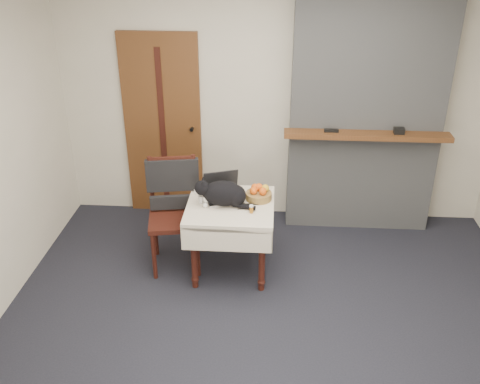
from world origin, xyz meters
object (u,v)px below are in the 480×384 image
(side_table, at_px, (230,215))
(fruit_basket, at_px, (259,194))
(cream_jar, at_px, (202,199))
(cat, at_px, (224,194))
(chair, at_px, (173,197))
(laptop, at_px, (223,192))
(pill_bottle, at_px, (251,209))
(door, at_px, (163,127))

(side_table, height_order, fruit_basket, fruit_basket)
(side_table, relative_size, cream_jar, 11.38)
(cat, distance_m, chair, 0.53)
(laptop, height_order, chair, chair)
(cream_jar, relative_size, chair, 0.06)
(cat, bearing_deg, fruit_basket, 19.91)
(side_table, distance_m, pill_bottle, 0.29)
(fruit_basket, bearing_deg, cream_jar, -168.95)
(side_table, bearing_deg, fruit_basket, 25.61)
(fruit_basket, height_order, chair, chair)
(cat, bearing_deg, chair, 157.20)
(side_table, bearing_deg, cream_jar, 175.67)
(cream_jar, distance_m, chair, 0.31)
(cream_jar, bearing_deg, side_table, -4.33)
(chair, bearing_deg, fruit_basket, -11.69)
(door, bearing_deg, cat, -56.30)
(pill_bottle, bearing_deg, chair, 158.87)
(laptop, height_order, cat, cat)
(side_table, xyz_separation_m, fruit_basket, (0.25, 0.12, 0.17))
(pill_bottle, relative_size, chair, 0.07)
(laptop, distance_m, chair, 0.47)
(door, bearing_deg, cream_jar, -63.31)
(laptop, distance_m, cat, 0.15)
(laptop, xyz_separation_m, cat, (0.03, -0.14, 0.06))
(fruit_basket, bearing_deg, cat, -155.54)
(door, distance_m, pill_bottle, 1.65)
(fruit_basket, relative_size, chair, 0.22)
(door, height_order, cat, door)
(pill_bottle, relative_size, fruit_basket, 0.32)
(door, distance_m, laptop, 1.28)
(door, xyz_separation_m, cat, (0.77, -1.15, -0.19))
(side_table, bearing_deg, door, 125.99)
(pill_bottle, bearing_deg, door, 128.60)
(cream_jar, bearing_deg, laptop, 28.68)
(cat, distance_m, cream_jar, 0.23)
(side_table, height_order, pill_bottle, pill_bottle)
(door, bearing_deg, pill_bottle, -51.40)
(cream_jar, distance_m, fruit_basket, 0.52)
(pill_bottle, distance_m, fruit_basket, 0.27)
(laptop, relative_size, cat, 0.71)
(cream_jar, relative_size, fruit_basket, 0.29)
(side_table, relative_size, pill_bottle, 10.42)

